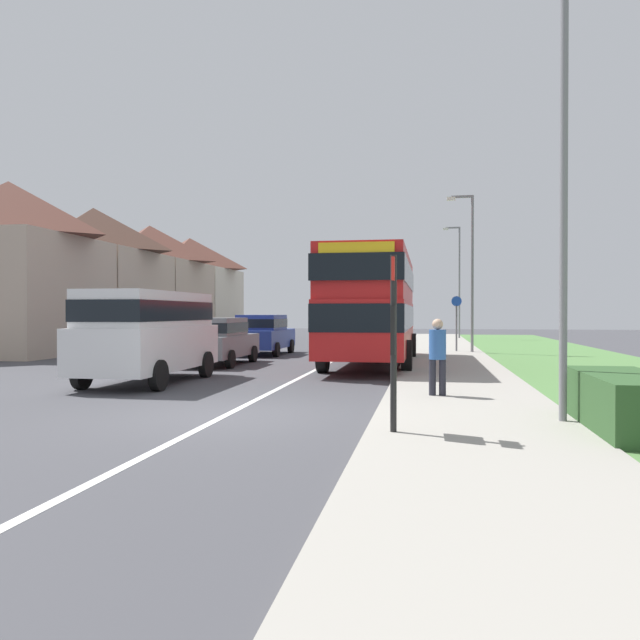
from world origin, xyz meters
The scene contains 16 objects.
ground_plane centered at (0.00, 0.00, 0.00)m, with size 120.00×120.00×0.00m, color #424247.
lane_marking_centre centered at (0.00, 8.00, 0.00)m, with size 0.14×60.00×0.01m, color silver.
pavement_near_side centered at (4.20, 6.00, 0.06)m, with size 3.20×68.00×0.12m, color #9E998E.
grass_verge_seaward centered at (8.50, 6.00, 0.04)m, with size 6.00×68.00×0.08m, color #517F42.
roadside_hedge centered at (6.30, -0.78, 0.45)m, with size 1.10×2.93×0.90m, color #2D5128.
double_decker_bus centered at (1.62, 10.76, 2.14)m, with size 2.80×9.96×3.70m.
parked_van_white centered at (-3.54, 4.53, 1.37)m, with size 2.11×4.98×2.32m.
parked_car_grey centered at (-3.65, 10.09, 0.89)m, with size 1.90×4.29×1.62m.
parked_car_blue centered at (-3.48, 15.44, 0.93)m, with size 2.01×4.42×1.70m.
pedestrian_at_stop centered at (3.67, 2.41, 0.98)m, with size 0.34×0.34×1.67m.
bus_stop_sign centered at (3.00, -1.62, 1.54)m, with size 0.09×0.52×2.60m.
cycle_route_sign centered at (4.70, 17.50, 1.43)m, with size 0.44×0.08×2.52m.
street_lamp_near centered at (5.43, -0.29, 4.18)m, with size 1.14×0.20×7.27m.
street_lamp_mid centered at (5.23, 17.05, 3.95)m, with size 1.14×0.20×6.82m.
street_lamp_far centered at (5.42, 32.11, 4.31)m, with size 1.14×0.20×7.51m.
house_terrace_far_side centered at (-14.22, 23.95, 3.71)m, with size 6.39×27.31×7.42m.
Camera 1 is at (3.48, -10.42, 1.79)m, focal length 35.10 mm.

